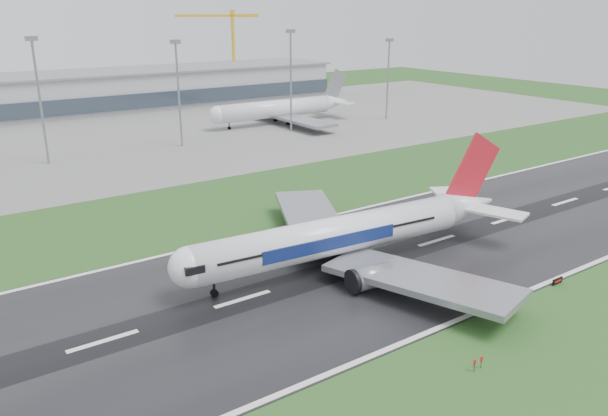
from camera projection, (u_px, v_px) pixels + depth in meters
ground at (351, 267)px, 95.82m from camera, size 520.00×520.00×0.00m
runway at (351, 267)px, 95.80m from camera, size 400.00×45.00×0.10m
apron at (109, 138)px, 193.14m from camera, size 400.00×130.00×0.08m
terminal at (61, 95)px, 237.50m from camera, size 240.00×36.00×15.00m
main_airliner at (355, 210)px, 94.54m from camera, size 66.46×63.77×18.27m
parked_airliner at (280, 99)px, 215.34m from camera, size 60.51×56.36×17.68m
tower_crane at (234, 52)px, 292.41m from camera, size 38.91×15.96×40.40m
runway_sign at (557, 281)px, 89.59m from camera, size 2.26×0.97×1.04m
floodmast_2 at (41, 104)px, 155.41m from camera, size 0.64×0.64×32.26m
floodmast_3 at (179, 96)px, 176.77m from camera, size 0.64×0.64×30.41m
floodmast_4 at (291, 84)px, 198.24m from camera, size 0.64×0.64×32.65m
floodmast_5 at (388, 81)px, 222.64m from camera, size 0.64×0.64×28.73m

